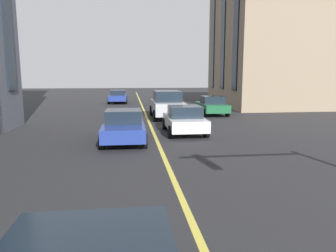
% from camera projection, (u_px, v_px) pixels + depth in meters
% --- Properties ---
extents(lane_centre_line, '(80.00, 0.16, 0.01)m').
position_uv_depth(lane_centre_line, '(151.00, 127.00, 17.67)').
color(lane_centre_line, '#D8C64C').
rests_on(lane_centre_line, ground_plane).
extents(car_green_parked_b, '(3.90, 1.89, 1.40)m').
position_uv_depth(car_green_parked_b, '(212.00, 105.00, 23.24)').
color(car_green_parked_b, '#1E6038').
rests_on(car_green_parked_b, ground_plane).
extents(car_blue_far, '(3.90, 1.89, 1.40)m').
position_uv_depth(car_blue_far, '(124.00, 126.00, 13.57)').
color(car_blue_far, navy).
rests_on(car_blue_far, ground_plane).
extents(car_blue_mid, '(4.40, 1.95, 1.37)m').
position_uv_depth(car_blue_mid, '(118.00, 96.00, 33.55)').
color(car_blue_mid, navy).
rests_on(car_blue_mid, ground_plane).
extents(car_silver_trailing, '(4.70, 2.14, 1.88)m').
position_uv_depth(car_silver_trailing, '(167.00, 104.00, 21.17)').
color(car_silver_trailing, '#B7BABF').
rests_on(car_silver_trailing, ground_plane).
extents(car_white_parked_a, '(3.90, 1.89, 1.40)m').
position_uv_depth(car_white_parked_a, '(184.00, 120.00, 15.66)').
color(car_white_parked_a, silver).
rests_on(car_white_parked_a, ground_plane).
extents(building_right_near, '(10.65, 13.07, 12.08)m').
position_uv_depth(building_right_near, '(290.00, 42.00, 29.49)').
color(building_right_near, gray).
rests_on(building_right_near, ground_plane).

